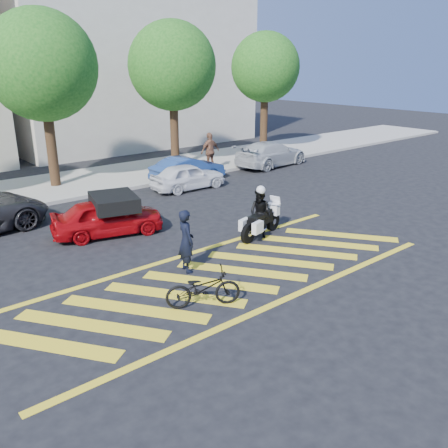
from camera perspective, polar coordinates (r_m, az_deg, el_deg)
ground at (r=12.76m, az=0.42°, el=-6.26°), size 90.00×90.00×0.00m
sidewalk at (r=22.74m, az=-19.53°, el=4.27°), size 60.00×5.00×0.15m
crosswalk at (r=12.73m, az=0.28°, el=-6.29°), size 12.33×4.00×0.01m
building_right at (r=34.04m, az=-11.49°, el=18.78°), size 16.00×8.00×11.00m
tree_center at (r=22.20m, az=-20.76°, el=16.98°), size 4.60×4.60×7.56m
tree_right at (r=25.17m, az=-6.06°, el=18.03°), size 4.40×4.40×7.41m
tree_far_right at (r=29.31m, az=5.08°, el=17.99°), size 4.00×4.00×7.10m
officer_bike at (r=12.77m, az=-4.58°, el=-2.05°), size 0.54×0.71×1.74m
bicycle at (r=11.09m, az=-2.53°, el=-7.72°), size 1.84×1.35×0.92m
police_motorcycle at (r=15.38m, az=4.41°, el=0.26°), size 2.11×0.92×0.94m
officer_moto at (r=15.29m, az=4.38°, el=1.26°), size 0.77×0.89×1.59m
red_convertible at (r=15.97m, az=-13.83°, el=0.82°), size 3.83×2.31×1.22m
parked_mid_right at (r=21.23m, az=-4.35°, el=5.74°), size 3.49×1.53×1.17m
parked_right at (r=22.59m, az=-4.39°, el=6.59°), size 3.63×1.27×1.19m
parked_far_right at (r=26.13m, az=5.71°, el=8.41°), size 4.74×2.28×1.33m
pedestrian_right at (r=24.28m, az=-1.69°, el=8.72°), size 1.12×0.48×1.90m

